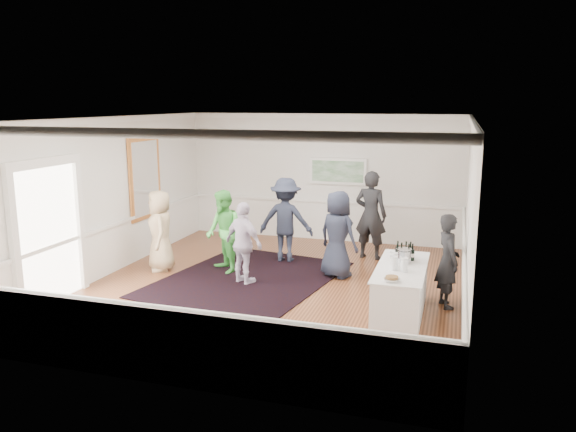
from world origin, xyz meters
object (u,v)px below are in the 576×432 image
(bartender, at_px, (448,261))
(nut_bowl, at_px, (392,279))
(guest_dark_b, at_px, (371,215))
(guest_lilac, at_px, (244,243))
(guest_navy, at_px, (338,234))
(serving_table, at_px, (401,291))
(guest_green, at_px, (224,232))
(guest_tan, at_px, (160,231))
(guest_dark_a, at_px, (286,220))
(ice_bucket, at_px, (404,256))

(bartender, xyz_separation_m, nut_bowl, (-0.78, -1.47, 0.06))
(bartender, distance_m, guest_dark_b, 3.18)
(guest_lilac, relative_size, guest_navy, 0.91)
(serving_table, height_order, guest_green, guest_green)
(guest_green, bearing_deg, guest_dark_b, 80.64)
(guest_green, bearing_deg, bartender, 36.26)
(bartender, bearing_deg, guest_dark_b, 12.16)
(guest_tan, xyz_separation_m, guest_green, (1.32, 0.25, 0.01))
(bartender, xyz_separation_m, guest_tan, (-5.79, 0.48, 0.03))
(guest_lilac, bearing_deg, bartender, -156.13)
(guest_lilac, xyz_separation_m, guest_dark_b, (2.06, 2.50, 0.19))
(guest_lilac, xyz_separation_m, guest_dark_a, (0.31, 1.74, 0.13))
(serving_table, distance_m, guest_dark_b, 3.49)
(nut_bowl, bearing_deg, guest_dark_a, 128.90)
(nut_bowl, bearing_deg, bartender, 62.02)
(guest_lilac, bearing_deg, guest_navy, -123.65)
(guest_dark_b, bearing_deg, serving_table, 117.85)
(guest_dark_b, bearing_deg, guest_tan, 38.84)
(guest_green, relative_size, ice_bucket, 6.61)
(guest_green, relative_size, nut_bowl, 6.88)
(guest_tan, height_order, nut_bowl, guest_tan)
(guest_tan, bearing_deg, bartender, 52.42)
(bartender, height_order, guest_navy, guest_navy)
(guest_green, xyz_separation_m, nut_bowl, (3.69, -2.19, 0.02))
(guest_tan, bearing_deg, guest_green, 67.92)
(serving_table, relative_size, guest_dark_a, 1.11)
(guest_navy, distance_m, nut_bowl, 2.92)
(ice_bucket, height_order, nut_bowl, ice_bucket)
(bartender, xyz_separation_m, guest_green, (-4.47, 0.73, 0.04))
(serving_table, relative_size, guest_tan, 1.22)
(bartender, height_order, guest_green, guest_green)
(guest_tan, bearing_deg, guest_navy, 66.97)
(guest_green, height_order, guest_navy, guest_navy)
(guest_green, bearing_deg, guest_lilac, 5.03)
(serving_table, height_order, ice_bucket, ice_bucket)
(guest_dark_a, distance_m, nut_bowl, 4.32)
(bartender, distance_m, guest_navy, 2.43)
(guest_tan, relative_size, guest_lilac, 1.05)
(guest_tan, bearing_deg, serving_table, 44.73)
(nut_bowl, bearing_deg, serving_table, 85.69)
(guest_lilac, xyz_separation_m, nut_bowl, (3.02, -1.62, 0.07))
(guest_green, bearing_deg, nut_bowl, 14.80)
(ice_bucket, bearing_deg, nut_bowl, -93.85)
(bartender, height_order, guest_dark_b, guest_dark_b)
(guest_green, bearing_deg, serving_table, 25.51)
(guest_dark_b, bearing_deg, guest_dark_a, 33.86)
(serving_table, xyz_separation_m, nut_bowl, (-0.06, -0.83, 0.45))
(guest_lilac, bearing_deg, guest_green, -14.29)
(guest_lilac, distance_m, ice_bucket, 3.15)
(guest_lilac, distance_m, guest_dark_a, 1.78)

